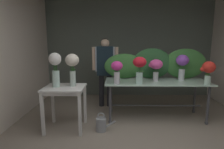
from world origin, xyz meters
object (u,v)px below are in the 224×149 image
at_px(vase_fuchsia_roses, 156,67).
at_px(display_table_glass, 156,87).
at_px(vase_cream_lisianthus_tall, 72,65).
at_px(watering_can, 101,124).
at_px(vase_white_roses_tall, 55,67).
at_px(florist, 105,65).
at_px(side_table_white, 65,93).
at_px(vase_crimson_hydrangea, 140,67).
at_px(vase_scarlet_lilies, 208,70).
at_px(vase_violet_dahlias, 182,64).
at_px(vase_magenta_tulips, 117,70).

bearing_deg(vase_fuchsia_roses, display_table_glass, 4.12).
height_order(vase_cream_lisianthus_tall, watering_can, vase_cream_lisianthus_tall).
xyz_separation_m(display_table_glass, vase_white_roses_tall, (-1.87, -0.53, 0.47)).
height_order(display_table_glass, florist, florist).
bearing_deg(vase_cream_lisianthus_tall, vase_white_roses_tall, -167.91).
height_order(side_table_white, vase_crimson_hydrangea, vase_crimson_hydrangea).
relative_size(vase_scarlet_lilies, vase_cream_lisianthus_tall, 0.76).
bearing_deg(vase_crimson_hydrangea, watering_can, -153.54).
xyz_separation_m(side_table_white, vase_cream_lisianthus_tall, (0.14, 0.06, 0.49)).
distance_m(display_table_glass, vase_white_roses_tall, 2.00).
bearing_deg(watering_can, display_table_glass, 29.39).
xyz_separation_m(display_table_glass, vase_cream_lisianthus_tall, (-1.59, -0.47, 0.50)).
distance_m(vase_scarlet_lilies, vase_cream_lisianthus_tall, 2.47).
relative_size(side_table_white, vase_scarlet_lilies, 1.81).
xyz_separation_m(vase_fuchsia_roses, vase_cream_lisianthus_tall, (-1.57, -0.46, 0.09)).
xyz_separation_m(display_table_glass, side_table_white, (-1.73, -0.53, 0.01)).
xyz_separation_m(vase_crimson_hydrangea, vase_cream_lisianthus_tall, (-1.21, -0.21, 0.06)).
bearing_deg(side_table_white, vase_crimson_hydrangea, 11.23).
bearing_deg(vase_scarlet_lilies, vase_violet_dahlias, 131.41).
bearing_deg(vase_cream_lisianthus_tall, florist, 66.45).
bearing_deg(display_table_glass, vase_magenta_tulips, -162.07).
xyz_separation_m(vase_crimson_hydrangea, vase_magenta_tulips, (-0.42, -0.00, -0.06)).
distance_m(vase_crimson_hydrangea, watering_can, 1.25).
xyz_separation_m(display_table_glass, florist, (-1.08, 0.71, 0.36)).
bearing_deg(watering_can, vase_fuchsia_roses, 29.78).
relative_size(vase_scarlet_lilies, vase_fuchsia_roses, 0.99).
xyz_separation_m(side_table_white, vase_scarlet_lilies, (2.60, 0.23, 0.38)).
distance_m(vase_magenta_tulips, vase_fuchsia_roses, 0.83).
relative_size(display_table_glass, vase_violet_dahlias, 3.91).
distance_m(side_table_white, vase_fuchsia_roses, 1.83).
bearing_deg(side_table_white, vase_white_roses_tall, 179.84).
xyz_separation_m(vase_white_roses_tall, watering_can, (0.80, -0.08, -1.01)).
relative_size(vase_scarlet_lilies, vase_magenta_tulips, 1.01).
xyz_separation_m(florist, vase_white_roses_tall, (-0.80, -1.24, 0.11)).
xyz_separation_m(side_table_white, florist, (0.65, 1.24, 0.35)).
bearing_deg(vase_violet_dahlias, watering_can, -156.68).
distance_m(vase_fuchsia_roses, vase_cream_lisianthus_tall, 1.64).
bearing_deg(vase_crimson_hydrangea, vase_white_roses_tall, -169.84).
distance_m(display_table_glass, vase_fuchsia_roses, 0.42).
relative_size(display_table_glass, vase_fuchsia_roses, 4.67).
bearing_deg(side_table_white, vase_scarlet_lilies, 4.95).
distance_m(vase_magenta_tulips, watering_can, 1.02).
distance_m(display_table_glass, vase_scarlet_lilies, 1.01).
height_order(vase_fuchsia_roses, watering_can, vase_fuchsia_roses).
xyz_separation_m(vase_violet_dahlias, vase_white_roses_tall, (-2.40, -0.61, 0.01)).
distance_m(display_table_glass, vase_violet_dahlias, 0.71).
relative_size(florist, vase_crimson_hydrangea, 3.22).
distance_m(vase_scarlet_lilies, vase_white_roses_tall, 2.76).
height_order(display_table_glass, vase_white_roses_tall, vase_white_roses_tall).
relative_size(vase_scarlet_lilies, vase_violet_dahlias, 0.83).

